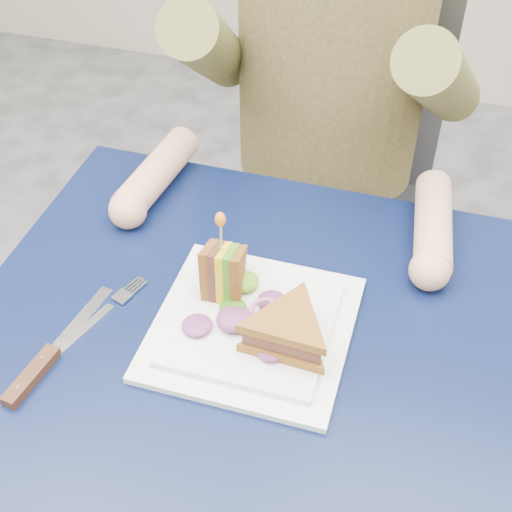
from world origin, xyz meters
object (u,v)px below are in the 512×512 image
(chair, at_px, (331,169))
(knife, at_px, (41,365))
(sandwich_upright, at_px, (223,271))
(fork, at_px, (96,319))
(table, at_px, (233,386))
(diner, at_px, (333,28))
(plate, at_px, (252,326))
(sandwich_flat, at_px, (288,331))

(chair, relative_size, knife, 4.19)
(knife, bearing_deg, sandwich_upright, 44.59)
(fork, bearing_deg, table, 1.32)
(diner, relative_size, plate, 2.87)
(chair, distance_m, fork, 0.74)
(table, relative_size, sandwich_upright, 6.22)
(chair, bearing_deg, table, -90.00)
(chair, relative_size, plate, 3.58)
(fork, xyz_separation_m, knife, (-0.03, -0.09, 0.00))
(chair, distance_m, diner, 0.39)
(table, bearing_deg, diner, 90.00)
(plate, bearing_deg, sandwich_upright, 141.06)
(sandwich_flat, relative_size, knife, 0.64)
(chair, bearing_deg, knife, -105.93)
(sandwich_upright, bearing_deg, plate, -38.94)
(diner, bearing_deg, sandwich_upright, -94.50)
(diner, height_order, sandwich_flat, diner)
(sandwich_upright, xyz_separation_m, knife, (-0.18, -0.18, -0.05))
(diner, distance_m, knife, 0.73)
(table, bearing_deg, fork, -178.68)
(sandwich_flat, xyz_separation_m, knife, (-0.30, -0.11, -0.04))
(table, distance_m, plate, 0.10)
(diner, xyz_separation_m, sandwich_upright, (-0.04, -0.49, -0.13))
(chair, xyz_separation_m, fork, (-0.19, -0.69, 0.19))
(table, xyz_separation_m, knife, (-0.22, -0.10, 0.09))
(diner, xyz_separation_m, plate, (0.02, -0.53, -0.18))
(diner, bearing_deg, sandwich_flat, -82.61)
(sandwich_flat, bearing_deg, knife, -159.22)
(chair, height_order, sandwich_flat, chair)
(chair, relative_size, fork, 5.35)
(table, height_order, chair, chair)
(sandwich_flat, height_order, sandwich_upright, sandwich_upright)
(sandwich_upright, xyz_separation_m, fork, (-0.15, -0.09, -0.05))
(diner, bearing_deg, table, -90.00)
(fork, bearing_deg, knife, -108.33)
(plate, distance_m, sandwich_upright, 0.08)
(chair, height_order, knife, chair)
(chair, xyz_separation_m, plate, (0.02, -0.64, 0.20))
(diner, height_order, sandwich_upright, diner)
(sandwich_upright, bearing_deg, chair, 86.34)
(table, distance_m, knife, 0.26)
(diner, relative_size, knife, 3.36)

